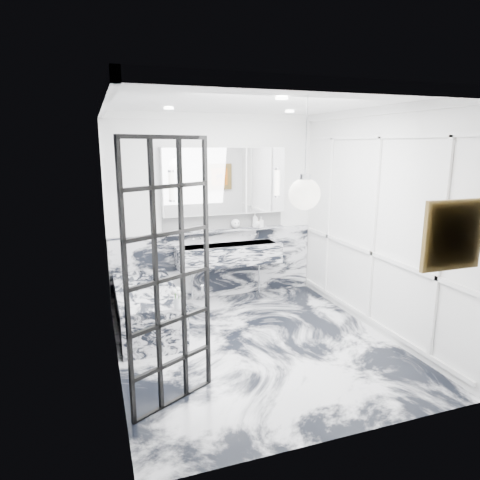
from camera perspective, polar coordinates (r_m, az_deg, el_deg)
name	(u,v)px	position (r m, az deg, el deg)	size (l,w,h in m)	color
floor	(256,344)	(5.32, 2.16, -13.71)	(3.60, 3.60, 0.00)	silver
ceiling	(258,102)	(4.78, 2.45, 17.93)	(3.60, 3.60, 0.00)	white
wall_back	(214,209)	(6.54, -3.47, 4.20)	(3.60, 3.60, 0.00)	white
wall_front	(345,276)	(3.30, 13.79, -4.64)	(3.60, 3.60, 0.00)	white
wall_left	(111,241)	(4.54, -16.88, -0.11)	(3.60, 3.60, 0.00)	white
wall_right	(376,222)	(5.63, 17.64, 2.25)	(3.60, 3.60, 0.00)	white
marble_clad_back	(215,264)	(6.70, -3.32, -3.25)	(3.18, 0.05, 1.05)	silver
marble_clad_left	(112,246)	(4.55, -16.64, -0.83)	(0.02, 3.56, 2.68)	silver
panel_molding	(374,230)	(5.64, 17.41, 1.24)	(0.03, 3.40, 2.30)	white
soap_bottle_a	(255,220)	(6.69, 1.99, 2.68)	(0.09, 0.09, 0.22)	#8C5919
soap_bottle_b	(261,222)	(6.73, 2.81, 2.44)	(0.07, 0.07, 0.15)	#4C4C51
soap_bottle_c	(257,222)	(6.71, 2.27, 2.37)	(0.11, 0.11, 0.14)	silver
face_pot	(235,224)	(6.59, -0.62, 2.21)	(0.14, 0.14, 0.14)	white
amber_bottle	(259,224)	(6.72, 2.51, 2.19)	(0.04, 0.04, 0.10)	#8C5919
flower_vase	(178,303)	(4.91, -8.32, -8.35)	(0.08, 0.08, 0.12)	silver
crittall_door	(170,278)	(3.82, -9.35, -5.08)	(0.88, 0.04, 2.42)	black
artwork	(453,235)	(3.93, 26.51, 0.59)	(0.49, 0.05, 0.49)	#CF6515
pendant_light	(304,194)	(3.66, 8.59, 6.06)	(0.27, 0.27, 0.27)	white
trough_sink	(229,254)	(6.49, -1.53, -1.89)	(1.60, 0.45, 0.30)	silver
ledge	(225,230)	(6.57, -1.98, 1.32)	(1.90, 0.14, 0.04)	silver
subway_tile	(224,221)	(6.60, -2.15, 2.57)	(1.90, 0.03, 0.23)	white
mirror_cabinet	(225,181)	(6.46, -2.05, 7.86)	(1.90, 0.16, 1.00)	white
sconce_left	(172,186)	(6.18, -9.12, 7.12)	(0.07, 0.07, 0.40)	white
sconce_right	(277,183)	(6.67, 5.01, 7.62)	(0.07, 0.07, 0.40)	white
bathtub	(147,308)	(5.75, -12.29, -8.91)	(0.75, 1.65, 0.55)	silver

